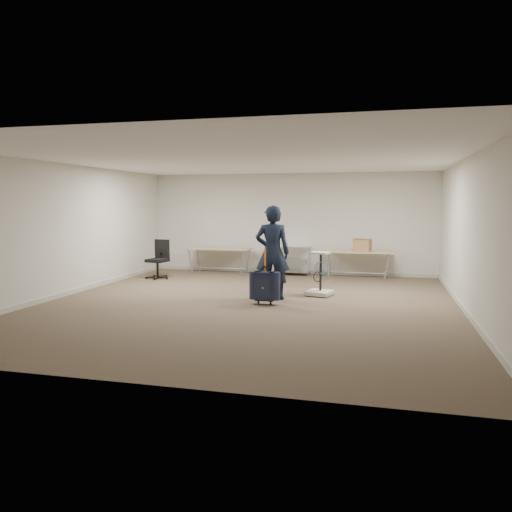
# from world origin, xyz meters

# --- Properties ---
(ground) EXTENTS (9.00, 9.00, 0.00)m
(ground) POSITION_xyz_m (0.00, 0.00, 0.00)
(ground) COLOR #4B3D2E
(ground) RESTS_ON ground
(room_shell) EXTENTS (8.00, 9.00, 9.00)m
(room_shell) POSITION_xyz_m (0.00, 1.38, 0.05)
(room_shell) COLOR beige
(room_shell) RESTS_ON ground
(folding_table_left) EXTENTS (1.80, 0.75, 0.73)m
(folding_table_left) POSITION_xyz_m (-1.90, 3.95, 0.68)
(folding_table_left) COLOR tan
(folding_table_left) RESTS_ON ground
(folding_table_right) EXTENTS (1.80, 0.75, 0.73)m
(folding_table_right) POSITION_xyz_m (1.90, 3.95, 0.68)
(folding_table_right) COLOR tan
(folding_table_right) RESTS_ON ground
(wire_shelf) EXTENTS (1.22, 0.47, 0.80)m
(wire_shelf) POSITION_xyz_m (0.00, 4.20, 0.44)
(wire_shelf) COLOR silver
(wire_shelf) RESTS_ON ground
(person) EXTENTS (0.76, 0.56, 1.93)m
(person) POSITION_xyz_m (0.35, 0.63, 0.96)
(person) COLOR black
(person) RESTS_ON ground
(suitcase) EXTENTS (0.41, 0.25, 1.08)m
(suitcase) POSITION_xyz_m (0.33, 0.04, 0.37)
(suitcase) COLOR black
(suitcase) RESTS_ON ground
(office_chair) EXTENTS (0.62, 0.62, 1.02)m
(office_chair) POSITION_xyz_m (-3.16, 2.67, 0.31)
(office_chair) COLOR black
(office_chair) RESTS_ON ground
(equipment_cart) EXTENTS (0.62, 0.62, 0.94)m
(equipment_cart) POSITION_xyz_m (1.25, 1.25, 0.25)
(equipment_cart) COLOR beige
(equipment_cart) RESTS_ON ground
(cardboard_box) EXTENTS (0.49, 0.41, 0.32)m
(cardboard_box) POSITION_xyz_m (2.02, 3.92, 0.89)
(cardboard_box) COLOR #926544
(cardboard_box) RESTS_ON folding_table_right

